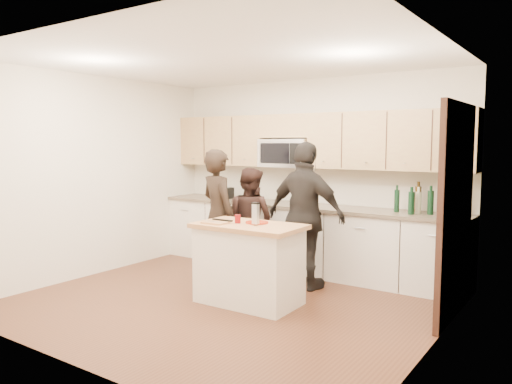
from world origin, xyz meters
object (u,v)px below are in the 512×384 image
Objects in this scene: island at (249,263)px; woman_left at (218,215)px; toaster at (223,193)px; woman_center at (250,221)px; woman_right at (306,216)px.

island is 1.11m from woman_left.
woman_center reaches higher than toaster.
woman_left is (0.73, -1.02, -0.17)m from toaster.
woman_center is 0.99m from woman_right.
island is 1.00m from woman_right.
island is 0.71× the size of woman_left.
toaster is (-1.60, 1.57, 0.57)m from island.
toaster is 1.27m from woman_left.
island is 1.28m from woman_center.
woman_right is (1.12, 0.31, 0.05)m from woman_left.
island is 2.32m from toaster.
woman_center is (0.89, -0.54, -0.29)m from toaster.
woman_left reaches higher than toaster.
woman_left reaches higher than woman_center.
woman_right reaches higher than woman_left.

